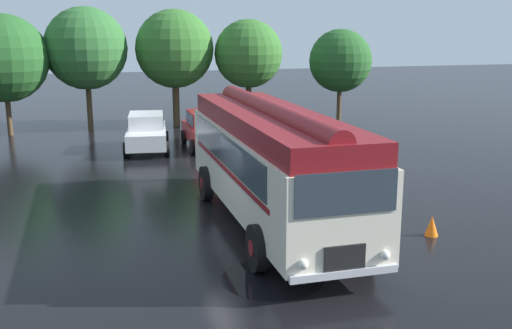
{
  "coord_description": "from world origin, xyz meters",
  "views": [
    {
      "loc": [
        -4.42,
        -14.97,
        5.49
      ],
      "look_at": [
        0.6,
        1.95,
        1.4
      ],
      "focal_mm": 42.0,
      "sensor_mm": 36.0,
      "label": 1
    }
  ],
  "objects_px": {
    "car_near_left": "(147,132)",
    "traffic_cone": "(432,226)",
    "vintage_bus": "(271,159)",
    "car_mid_left": "(207,129)"
  },
  "relations": [
    {
      "from": "car_near_left",
      "to": "traffic_cone",
      "type": "xyz_separation_m",
      "value": [
        6.02,
        -13.6,
        -0.57
      ]
    },
    {
      "from": "car_near_left",
      "to": "car_mid_left",
      "type": "relative_size",
      "value": 1.04
    },
    {
      "from": "vintage_bus",
      "to": "car_near_left",
      "type": "relative_size",
      "value": 2.32
    },
    {
      "from": "vintage_bus",
      "to": "car_mid_left",
      "type": "bearing_deg",
      "value": 87.25
    },
    {
      "from": "traffic_cone",
      "to": "vintage_bus",
      "type": "bearing_deg",
      "value": 150.64
    },
    {
      "from": "car_mid_left",
      "to": "traffic_cone",
      "type": "distance_m",
      "value": 13.89
    },
    {
      "from": "car_mid_left",
      "to": "traffic_cone",
      "type": "relative_size",
      "value": 7.68
    },
    {
      "from": "vintage_bus",
      "to": "traffic_cone",
      "type": "height_order",
      "value": "vintage_bus"
    },
    {
      "from": "car_near_left",
      "to": "traffic_cone",
      "type": "relative_size",
      "value": 7.98
    },
    {
      "from": "car_mid_left",
      "to": "vintage_bus",
      "type": "bearing_deg",
      "value": -92.75
    }
  ]
}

